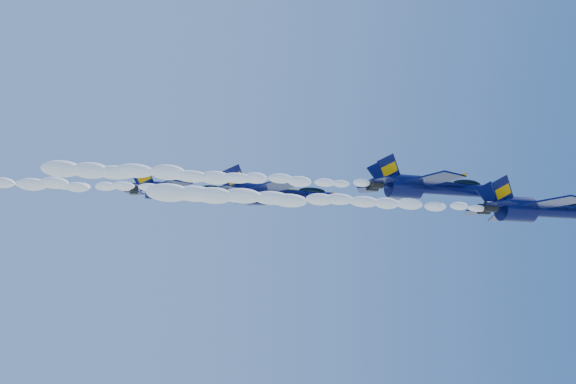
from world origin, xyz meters
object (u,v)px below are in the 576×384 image
object	(u,v)px
jet_lead	(544,210)
jet_third	(278,194)
jet_second	(432,187)
jet_fourth	(181,191)

from	to	relation	value
jet_lead	jet_third	size ratio (longest dim) A/B	1.05
jet_second	jet_third	size ratio (longest dim) A/B	1.07
jet_fourth	jet_second	bearing A→B (deg)	-34.93
jet_second	jet_fourth	distance (m)	33.72
jet_lead	jet_second	world-z (taller)	jet_second
jet_second	jet_third	world-z (taller)	jet_second
jet_third	jet_second	bearing A→B (deg)	-23.49
jet_lead	jet_third	distance (m)	30.71
jet_lead	jet_fourth	size ratio (longest dim) A/B	1.13
jet_second	jet_fourth	world-z (taller)	jet_fourth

